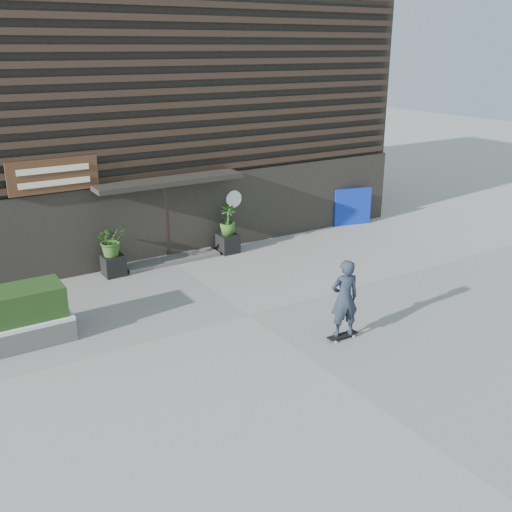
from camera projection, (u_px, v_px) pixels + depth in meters
ground at (249, 315)px, 14.59m from camera, size 80.00×80.00×0.00m
entrance_step at (171, 259)px, 18.25m from camera, size 3.00×0.80×0.12m
planter_pot_left at (114, 265)px, 17.06m from camera, size 0.60×0.60×0.60m
bamboo_left at (111, 240)px, 16.80m from camera, size 0.86×0.75×0.96m
planter_pot_right at (228, 243)px, 18.96m from camera, size 0.60×0.60×0.60m
bamboo_right at (228, 220)px, 18.69m from camera, size 0.54×0.54×0.96m
blue_tarp at (352, 207)px, 21.78m from camera, size 1.45×0.45×1.37m
building at (104, 114)px, 21.21m from camera, size 18.00×11.00×8.00m
skateboarder at (344, 299)px, 13.11m from camera, size 0.78×0.58×1.90m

